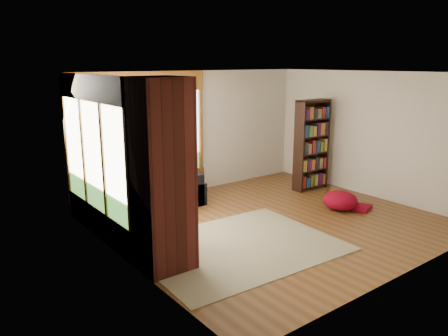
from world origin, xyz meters
TOP-DOWN VIEW (x-y plane):
  - floor at (0.00, 0.00)m, footprint 5.50×5.50m
  - ceiling at (0.00, 0.00)m, footprint 5.50×5.50m
  - wall_back at (0.00, 2.50)m, footprint 5.50×0.04m
  - wall_front at (0.00, -2.50)m, footprint 5.50×0.04m
  - wall_left at (-2.75, 0.00)m, footprint 0.04×5.00m
  - wall_right at (2.75, 0.00)m, footprint 0.04×5.00m
  - windows_back at (-1.20, 2.47)m, footprint 2.82×0.10m
  - windows_left at (-2.72, 1.20)m, footprint 0.10×2.62m
  - roller_blind at (-2.69, 2.03)m, footprint 0.03×0.72m
  - brick_chimney at (-2.40, -0.35)m, footprint 0.70×0.70m
  - sectional_sofa at (-1.95, 1.70)m, footprint 2.20×2.20m
  - area_rug at (-1.17, -0.46)m, footprint 3.11×2.44m
  - bookshelf at (2.14, 1.05)m, footprint 0.85×0.28m
  - pouf at (1.51, -0.28)m, footprint 0.83×0.83m
  - dog_tan at (-1.48, 1.82)m, footprint 0.94×0.94m
  - dog_brindle at (-2.06, 0.88)m, footprint 0.49×0.76m
  - throw_pillows at (-1.86, 1.75)m, footprint 1.98×1.68m

SIDE VIEW (x-z plane):
  - floor at x=0.00m, z-range 0.00..0.00m
  - area_rug at x=-1.17m, z-range 0.00..0.01m
  - pouf at x=1.51m, z-range 0.01..0.37m
  - sectional_sofa at x=-1.95m, z-range -0.10..0.70m
  - dog_brindle at x=-2.06m, z-range 0.54..0.94m
  - throw_pillows at x=-1.86m, z-range 0.53..0.98m
  - dog_tan at x=-1.48m, z-range 0.54..1.01m
  - bookshelf at x=2.14m, z-range 0.00..1.99m
  - wall_back at x=0.00m, z-range 0.00..2.60m
  - wall_front at x=0.00m, z-range 0.00..2.60m
  - wall_left at x=-2.75m, z-range 0.00..2.60m
  - wall_right at x=2.75m, z-range 0.00..2.60m
  - brick_chimney at x=-2.40m, z-range 0.00..2.60m
  - windows_back at x=-1.20m, z-range 0.40..2.30m
  - windows_left at x=-2.72m, z-range 0.40..2.30m
  - roller_blind at x=-2.69m, z-range 1.30..2.20m
  - ceiling at x=0.00m, z-range 2.60..2.60m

